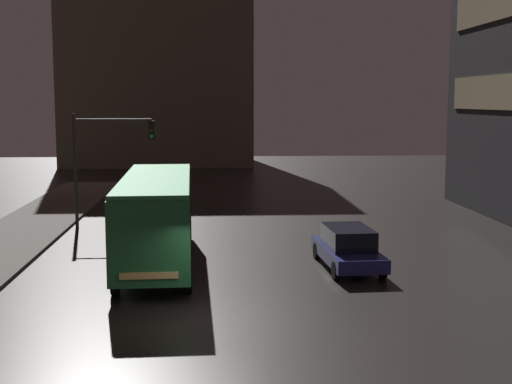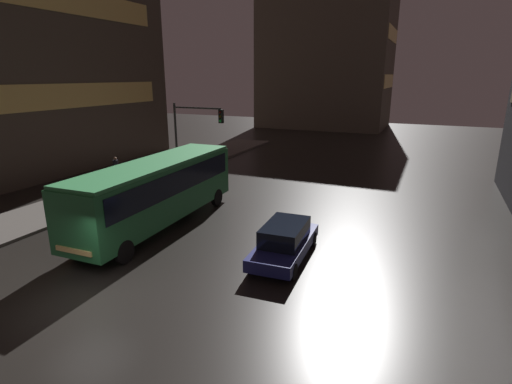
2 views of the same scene
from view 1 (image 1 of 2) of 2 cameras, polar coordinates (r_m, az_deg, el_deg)
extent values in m
plane|color=black|center=(20.72, -3.42, -10.14)|extent=(120.00, 120.00, 0.00)
cube|color=beige|center=(37.84, 19.66, 7.55)|extent=(0.24, 15.75, 1.80)
cube|color=#4C4238|center=(71.95, -7.76, 10.45)|extent=(18.00, 12.00, 20.44)
cube|color=#EAC66B|center=(71.73, -0.49, 7.70)|extent=(0.24, 10.20, 1.80)
cube|color=#EAC66B|center=(72.03, -0.50, 12.59)|extent=(0.24, 10.20, 1.80)
cube|color=#236B38|center=(27.18, -7.93, -1.92)|extent=(2.88, 11.07, 2.66)
cube|color=black|center=(27.09, -7.96, -0.71)|extent=(2.91, 10.19, 1.10)
cube|color=#399252|center=(26.99, -7.99, 1.04)|extent=(2.82, 10.84, 0.16)
cube|color=#F4CC72|center=(21.96, -8.57, -6.63)|extent=(1.78, 0.16, 0.20)
cylinder|color=black|center=(23.41, -5.47, -6.84)|extent=(0.28, 1.01, 1.00)
cylinder|color=black|center=(23.54, -11.20, -6.87)|extent=(0.28, 1.01, 1.00)
cylinder|color=black|center=(31.42, -5.41, -3.19)|extent=(0.28, 1.01, 1.00)
cylinder|color=black|center=(31.52, -9.67, -3.23)|extent=(0.28, 1.01, 1.00)
cube|color=navy|center=(26.87, 7.36, -4.91)|extent=(2.10, 4.84, 0.50)
cube|color=black|center=(26.75, 7.38, -3.60)|extent=(1.71, 2.69, 0.75)
cylinder|color=black|center=(25.57, 10.10, -6.12)|extent=(0.24, 0.65, 0.64)
cylinder|color=black|center=(25.15, 6.40, -6.28)|extent=(0.24, 0.65, 0.64)
cylinder|color=black|center=(28.71, 8.19, -4.60)|extent=(0.24, 0.65, 0.64)
cylinder|color=black|center=(28.33, 4.88, -4.71)|extent=(0.24, 0.65, 0.64)
cylinder|color=#2D2D2D|center=(35.90, -14.24, 1.63)|extent=(0.16, 0.16, 5.59)
cylinder|color=#2D2D2D|center=(35.45, -11.39, 5.68)|extent=(3.73, 0.12, 0.12)
cube|color=black|center=(35.25, -8.35, 4.93)|extent=(0.30, 0.24, 0.90)
sphere|color=#390706|center=(35.10, -8.38, 5.37)|extent=(0.18, 0.18, 0.18)
sphere|color=#3B2B07|center=(35.11, -8.37, 4.92)|extent=(0.18, 0.18, 0.18)
sphere|color=green|center=(35.13, -8.36, 4.46)|extent=(0.18, 0.18, 0.18)
camera|label=2|loc=(15.13, 39.30, 10.27)|focal=28.00mm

